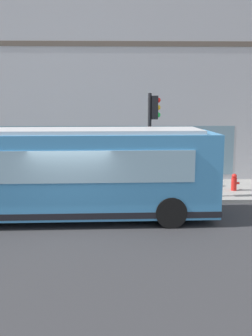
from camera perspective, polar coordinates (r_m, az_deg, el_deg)
ground at (r=13.00m, az=-7.72°, el=-8.22°), size 120.00×120.00×0.00m
sidewalk_curb at (r=17.46m, az=-5.99°, el=-3.29°), size 4.14×40.00×0.15m
building_corner at (r=23.98m, az=-4.82°, el=14.53°), size 9.71×20.43×12.06m
city_bus_nearside at (r=13.39m, az=-8.76°, el=-0.86°), size 2.84×10.11×3.07m
traffic_light_near_corner at (r=15.35m, az=3.89°, el=6.12°), size 0.32×0.49×4.14m
fire_hydrant at (r=17.64m, az=15.44°, el=-2.00°), size 0.35×0.35×0.74m
pedestrian_near_building_entrance at (r=17.83m, az=9.01°, el=0.17°), size 0.32×0.32×1.61m
pedestrian_near_hydrant at (r=16.15m, az=-3.61°, el=-0.25°), size 0.32×0.32×1.81m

